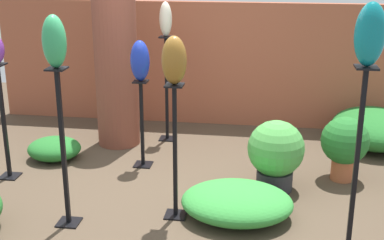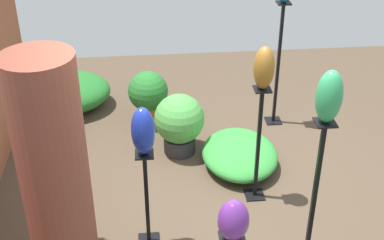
# 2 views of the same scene
# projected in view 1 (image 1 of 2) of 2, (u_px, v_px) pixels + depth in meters

# --- Properties ---
(ground_plane) EXTENTS (8.00, 8.00, 0.00)m
(ground_plane) POSITION_uv_depth(u_px,v_px,m) (165.00, 190.00, 5.54)
(ground_plane) COLOR #4C3D2D
(brick_wall_back) EXTENTS (5.60, 0.12, 1.69)m
(brick_wall_back) POSITION_uv_depth(u_px,v_px,m) (196.00, 64.00, 7.40)
(brick_wall_back) COLOR #9E5138
(brick_wall_back) RESTS_ON ground
(brick_pillar) EXTENTS (0.52, 0.52, 2.14)m
(brick_pillar) POSITION_uv_depth(u_px,v_px,m) (116.00, 61.00, 6.52)
(brick_pillar) COLOR brown
(brick_pillar) RESTS_ON ground
(pedestal_violet) EXTENTS (0.20, 0.20, 1.26)m
(pedestal_violet) POSITION_uv_depth(u_px,v_px,m) (4.00, 127.00, 5.67)
(pedestal_violet) COLOR black
(pedestal_violet) RESTS_ON ground
(pedestal_jade) EXTENTS (0.20, 0.20, 1.45)m
(pedestal_jade) POSITION_uv_depth(u_px,v_px,m) (64.00, 155.00, 4.67)
(pedestal_jade) COLOR black
(pedestal_jade) RESTS_ON ground
(pedestal_ivory) EXTENTS (0.20, 0.20, 1.35)m
(pedestal_ivory) POSITION_uv_depth(u_px,v_px,m) (167.00, 93.00, 6.78)
(pedestal_ivory) COLOR black
(pedestal_ivory) RESTS_ON ground
(pedestal_cobalt) EXTENTS (0.20, 0.20, 1.00)m
(pedestal_cobalt) POSITION_uv_depth(u_px,v_px,m) (142.00, 128.00, 6.01)
(pedestal_cobalt) COLOR black
(pedestal_cobalt) RESTS_ON ground
(pedestal_bronze) EXTENTS (0.20, 0.20, 1.27)m
(pedestal_bronze) POSITION_uv_depth(u_px,v_px,m) (175.00, 158.00, 4.83)
(pedestal_bronze) COLOR black
(pedestal_bronze) RESTS_ON ground
(pedestal_teal) EXTENTS (0.20, 0.20, 1.60)m
(pedestal_teal) POSITION_uv_depth(u_px,v_px,m) (355.00, 176.00, 4.06)
(pedestal_teal) COLOR black
(pedestal_teal) RESTS_ON ground
(art_vase_jade) EXTENTS (0.20, 0.21, 0.44)m
(art_vase_jade) POSITION_uv_depth(u_px,v_px,m) (54.00, 41.00, 4.35)
(art_vase_jade) COLOR #2D9356
(art_vase_jade) RESTS_ON pedestal_jade
(art_vase_ivory) EXTENTS (0.15, 0.15, 0.42)m
(art_vase_ivory) POSITION_uv_depth(u_px,v_px,m) (166.00, 19.00, 6.49)
(art_vase_ivory) COLOR beige
(art_vase_ivory) RESTS_ON pedestal_ivory
(art_vase_cobalt) EXTENTS (0.21, 0.20, 0.45)m
(art_vase_cobalt) POSITION_uv_depth(u_px,v_px,m) (140.00, 61.00, 5.77)
(art_vase_cobalt) COLOR #192D9E
(art_vase_cobalt) RESTS_ON pedestal_cobalt
(art_vase_bronze) EXTENTS (0.22, 0.20, 0.42)m
(art_vase_bronze) POSITION_uv_depth(u_px,v_px,m) (174.00, 60.00, 4.55)
(art_vase_bronze) COLOR brown
(art_vase_bronze) RESTS_ON pedestal_bronze
(art_vase_teal) EXTENTS (0.22, 0.20, 0.45)m
(art_vase_teal) POSITION_uv_depth(u_px,v_px,m) (370.00, 34.00, 3.72)
(art_vase_teal) COLOR #0F727A
(art_vase_teal) RESTS_ON pedestal_teal
(potted_plant_near_pillar) EXTENTS (0.58, 0.58, 0.74)m
(potted_plant_near_pillar) POSITION_uv_depth(u_px,v_px,m) (276.00, 152.00, 5.44)
(potted_plant_near_pillar) COLOR #2D2D33
(potted_plant_near_pillar) RESTS_ON ground
(potted_plant_mid_right) EXTENTS (0.51, 0.51, 0.70)m
(potted_plant_mid_right) POSITION_uv_depth(u_px,v_px,m) (345.00, 143.00, 5.66)
(potted_plant_mid_right) COLOR #B25B38
(potted_plant_mid_right) RESTS_ON ground
(foliage_bed_east) EXTENTS (0.63, 0.57, 0.26)m
(foliage_bed_east) POSITION_uv_depth(u_px,v_px,m) (54.00, 149.00, 6.29)
(foliage_bed_east) COLOR #236B28
(foliage_bed_east) RESTS_ON ground
(foliage_bed_west) EXTENTS (1.04, 0.85, 0.30)m
(foliage_bed_west) POSITION_uv_depth(u_px,v_px,m) (237.00, 202.00, 4.95)
(foliage_bed_west) COLOR #338C38
(foliage_bed_west) RESTS_ON ground
(foliage_bed_center) EXTENTS (1.06, 1.26, 0.44)m
(foliage_bed_center) POSITION_uv_depth(u_px,v_px,m) (374.00, 128.00, 6.72)
(foliage_bed_center) COLOR #236B28
(foliage_bed_center) RESTS_ON ground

